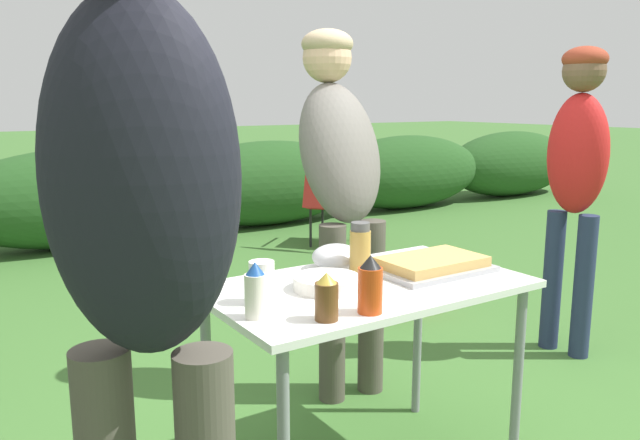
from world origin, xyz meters
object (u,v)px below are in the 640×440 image
(beer_bottle, at_px, (327,298))
(folding_table, at_px, (366,304))
(cooler_box, at_px, (384,282))
(spice_jar, at_px, (360,251))
(mixing_bowl, at_px, (336,257))
(paper_cup_stack, at_px, (262,282))
(mayo_bottle, at_px, (255,291))
(plate_stack, at_px, (327,283))
(hot_sauce_bottle, at_px, (370,285))
(camp_chair_near_hedge, at_px, (334,198))
(food_tray, at_px, (432,265))
(standing_person_in_olive_jacket, at_px, (340,169))
(standing_person_in_navy_coat, at_px, (577,164))
(standing_person_with_beanie, at_px, (144,239))

(beer_bottle, bearing_deg, folding_table, 35.86)
(cooler_box, bearing_deg, spice_jar, -77.73)
(folding_table, bearing_deg, mixing_bowl, 86.38)
(cooler_box, bearing_deg, paper_cup_stack, -84.88)
(mixing_bowl, xyz_separation_m, mayo_bottle, (-0.50, -0.31, 0.03))
(plate_stack, relative_size, mixing_bowl, 1.23)
(hot_sauce_bottle, bearing_deg, beer_bottle, 173.07)
(camp_chair_near_hedge, bearing_deg, paper_cup_stack, -77.97)
(food_tray, relative_size, plate_stack, 1.87)
(folding_table, bearing_deg, camp_chair_near_hedge, 57.50)
(hot_sauce_bottle, distance_m, cooler_box, 2.35)
(mixing_bowl, bearing_deg, cooler_box, 45.21)
(spice_jar, bearing_deg, standing_person_in_olive_jacket, 60.99)
(mixing_bowl, height_order, standing_person_in_navy_coat, standing_person_in_navy_coat)
(paper_cup_stack, distance_m, spice_jar, 0.43)
(mayo_bottle, relative_size, standing_person_with_beanie, 0.09)
(mixing_bowl, height_order, cooler_box, mixing_bowl)
(mixing_bowl, height_order, mayo_bottle, mayo_bottle)
(plate_stack, relative_size, hot_sauce_bottle, 1.28)
(mayo_bottle, xyz_separation_m, camp_chair_near_hedge, (2.47, 3.23, -0.35))
(beer_bottle, bearing_deg, mixing_bowl, 52.53)
(mayo_bottle, height_order, spice_jar, spice_jar)
(folding_table, xyz_separation_m, spice_jar, (0.02, 0.06, 0.17))
(food_tray, bearing_deg, beer_bottle, -160.29)
(mayo_bottle, bearing_deg, folding_table, 12.31)
(plate_stack, distance_m, standing_person_in_olive_jacket, 0.89)
(folding_table, relative_size, mayo_bottle, 6.59)
(food_tray, height_order, spice_jar, spice_jar)
(paper_cup_stack, bearing_deg, standing_person_with_beanie, -135.86)
(mixing_bowl, xyz_separation_m, standing_person_in_olive_jacket, (0.34, 0.47, 0.27))
(folding_table, height_order, paper_cup_stack, paper_cup_stack)
(plate_stack, bearing_deg, beer_bottle, -123.86)
(spice_jar, xyz_separation_m, hot_sauce_bottle, (-0.20, -0.32, -0.01))
(spice_jar, distance_m, standing_person_in_navy_coat, 1.64)
(mixing_bowl, xyz_separation_m, hot_sauce_bottle, (-0.19, -0.46, 0.04))
(beer_bottle, bearing_deg, plate_stack, 56.14)
(spice_jar, bearing_deg, mayo_bottle, -161.24)
(folding_table, height_order, food_tray, food_tray)
(mixing_bowl, bearing_deg, spice_jar, -87.98)
(standing_person_with_beanie, bearing_deg, paper_cup_stack, -99.10)
(mixing_bowl, distance_m, paper_cup_stack, 0.46)
(beer_bottle, bearing_deg, standing_person_in_navy_coat, 16.32)
(plate_stack, bearing_deg, cooler_box, 45.60)
(mayo_bottle, distance_m, spice_jar, 0.53)
(plate_stack, height_order, cooler_box, plate_stack)
(folding_table, height_order, camp_chair_near_hedge, camp_chair_near_hedge)
(beer_bottle, bearing_deg, spice_jar, 41.20)
(standing_person_in_navy_coat, xyz_separation_m, cooler_box, (-0.36, 1.14, -0.87))
(mixing_bowl, bearing_deg, camp_chair_near_hedge, 55.89)
(mayo_bottle, bearing_deg, plate_stack, 20.02)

